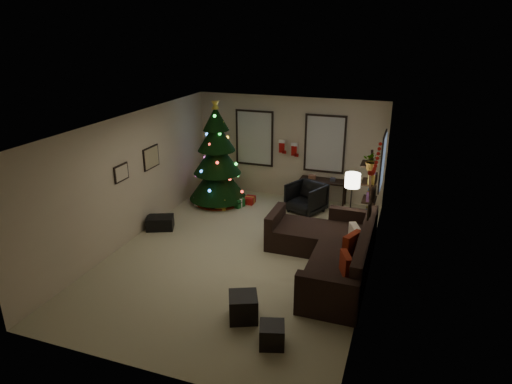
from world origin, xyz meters
TOP-DOWN VIEW (x-y plane):
  - floor at (0.00, 0.00)m, footprint 7.00×7.00m
  - ceiling at (0.00, 0.00)m, footprint 7.00×7.00m
  - wall_back at (0.00, 3.50)m, footprint 5.00×0.00m
  - wall_front at (0.00, -3.50)m, footprint 5.00×0.00m
  - wall_left at (-2.50, 0.00)m, footprint 0.00×7.00m
  - wall_right at (2.50, 0.00)m, footprint 0.00×7.00m
  - window_back_left at (-0.95, 3.47)m, footprint 1.05×0.06m
  - window_back_right at (0.95, 3.47)m, footprint 1.05×0.06m
  - window_right_wall at (2.47, 2.55)m, footprint 0.06×0.90m
  - christmas_tree at (-1.60, 2.44)m, footprint 1.48×1.48m
  - presents at (-1.45, 2.32)m, footprint 1.50×0.88m
  - sofa at (1.80, 0.10)m, footprint 2.14×3.08m
  - pillow_red_a at (2.21, -0.90)m, footprint 0.26×0.43m
  - pillow_red_b at (2.21, -0.15)m, footprint 0.30×0.48m
  - pillow_cream at (2.21, 0.20)m, footprint 0.30×0.48m
  - ottoman_near at (0.80, -1.99)m, footprint 0.59×0.59m
  - ottoman_far at (1.41, -2.44)m, footprint 0.45×0.45m
  - desk at (1.03, 3.22)m, footprint 1.24×0.44m
  - desk_chair at (0.72, 2.57)m, footprint 0.95×0.93m
  - bookshelf at (2.30, 1.95)m, footprint 0.30×0.54m
  - potted_plant at (2.30, 1.57)m, footprint 0.52×0.46m
  - floor_lamp at (1.95, 1.41)m, footprint 0.32×0.32m
  - art_map at (-2.48, 0.80)m, footprint 0.04×0.60m
  - art_abstract at (-2.48, -0.33)m, footprint 0.04×0.45m
  - gallery at (2.48, -0.07)m, footprint 0.03×1.25m
  - garland at (2.45, 0.20)m, footprint 0.08×1.90m
  - stocking_left at (-0.14, 3.34)m, footprint 0.20×0.05m
  - stocking_right at (0.19, 3.34)m, footprint 0.20×0.05m
  - storage_bin at (-2.19, 0.50)m, footprint 0.71×0.60m

SIDE VIEW (x-z plane):
  - floor at x=0.00m, z-range 0.00..0.00m
  - presents at x=-1.45m, z-range -0.02..0.28m
  - storage_bin at x=-2.19m, z-range 0.00..0.30m
  - ottoman_far at x=1.41m, z-range 0.00..0.34m
  - ottoman_near at x=0.80m, z-range 0.00..0.42m
  - sofa at x=1.80m, z-range -0.16..0.77m
  - desk_chair at x=0.72m, z-range 0.00..0.75m
  - desk at x=1.03m, z-range 0.26..0.92m
  - pillow_cream at x=2.21m, z-range 0.40..0.86m
  - pillow_red_a at x=2.21m, z-range 0.43..0.85m
  - pillow_red_b at x=2.21m, z-range 0.40..0.88m
  - bookshelf at x=2.30m, z-range -0.03..1.81m
  - christmas_tree at x=-1.60m, z-range -0.24..2.52m
  - floor_lamp at x=1.95m, z-range 0.50..2.01m
  - wall_left at x=-2.50m, z-range -2.15..4.85m
  - wall_right at x=2.50m, z-range -2.15..4.85m
  - wall_back at x=0.00m, z-range -1.15..3.85m
  - wall_front at x=0.00m, z-range -1.15..3.85m
  - stocking_right at x=0.19m, z-range 1.19..1.55m
  - stocking_left at x=-0.14m, z-range 1.25..1.61m
  - window_right_wall at x=2.47m, z-range 0.85..2.15m
  - window_back_left at x=-0.95m, z-range 0.80..2.30m
  - window_back_right at x=0.95m, z-range 0.80..2.30m
  - gallery at x=2.48m, z-range 1.30..1.84m
  - art_abstract at x=-2.48m, z-range 1.40..1.75m
  - art_map at x=-2.48m, z-range 1.34..1.84m
  - potted_plant at x=2.30m, z-range 1.56..2.10m
  - garland at x=2.45m, z-range 1.99..2.29m
  - ceiling at x=0.00m, z-range 2.70..2.70m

